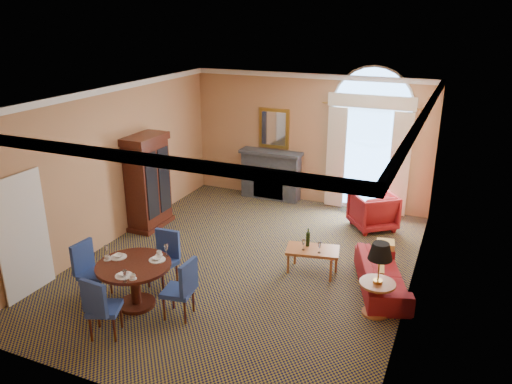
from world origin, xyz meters
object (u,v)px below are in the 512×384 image
at_px(sofa, 382,275).
at_px(coffee_table, 312,251).
at_px(armchair, 373,210).
at_px(armoire, 148,183).
at_px(dining_table, 134,275).
at_px(side_table, 379,270).

height_order(sofa, coffee_table, coffee_table).
bearing_deg(armchair, armoire, -15.68).
height_order(dining_table, coffee_table, dining_table).
xyz_separation_m(sofa, coffee_table, (-1.29, 0.07, 0.18)).
xyz_separation_m(armoire, armchair, (4.61, 1.87, -0.60)).
bearing_deg(side_table, armoire, 164.13).
height_order(armoire, sofa, armoire).
height_order(armoire, armchair, armoire).
xyz_separation_m(dining_table, side_table, (3.65, 1.31, 0.23)).
relative_size(armoire, armchair, 2.31).
bearing_deg(armoire, armchair, 22.09).
bearing_deg(dining_table, armoire, 120.61).
xyz_separation_m(armchair, coffee_table, (-0.62, -2.49, 0.03)).
bearing_deg(dining_table, armchair, 57.99).
height_order(dining_table, armchair, dining_table).
distance_m(sofa, coffee_table, 1.30).
relative_size(armoire, dining_table, 1.73).
xyz_separation_m(dining_table, sofa, (3.60, 2.13, -0.29)).
height_order(armoire, coffee_table, armoire).
bearing_deg(coffee_table, armoire, 159.27).
bearing_deg(side_table, sofa, 93.49).
distance_m(dining_table, side_table, 3.88).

